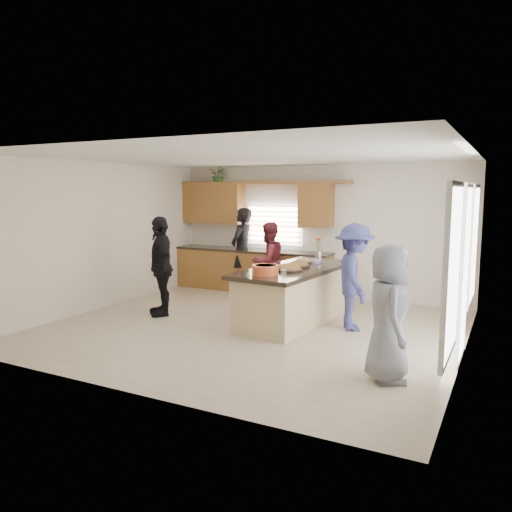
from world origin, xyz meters
The scene contains 18 objects.
floor centered at (0.00, 0.00, 0.00)m, with size 6.50×6.50×0.00m, color beige.
room_shell centered at (0.00, 0.00, 1.90)m, with size 6.52×6.02×2.81m.
back_cabinetry centered at (-1.47, 2.73, 0.91)m, with size 4.08×0.66×2.46m.
right_wall_glazing centered at (3.22, -0.13, 1.34)m, with size 0.06×4.00×2.25m.
island centered at (0.47, 0.70, 0.45)m, with size 1.38×2.79×0.95m.
platter_front centered at (0.51, 0.35, 0.98)m, with size 0.46×0.46×0.19m.
platter_mid centered at (0.50, 0.80, 0.98)m, with size 0.40×0.40×0.16m.
platter_back centered at (0.39, 1.27, 0.98)m, with size 0.31×0.31×0.12m.
salad_bowl centered at (0.34, -0.19, 1.03)m, with size 0.42×0.42×0.15m.
clear_cup centered at (0.67, -0.22, 1.00)m, with size 0.09×0.09×0.11m, color white.
plate_stack centered at (0.57, 1.44, 0.98)m, with size 0.22×0.22×0.05m, color #C894D8.
flower_vase centered at (0.50, 1.78, 1.18)m, with size 0.14×0.14×0.43m.
potted_plant centered at (-2.35, 2.82, 2.62)m, with size 0.40×0.35×0.44m, color #336729.
woman_left_back centered at (-1.62, 2.60, 0.94)m, with size 0.69×0.45×1.88m, color black.
woman_left_mid centered at (-0.67, 2.00, 0.81)m, with size 0.79×0.61×1.62m, color maroon.
woman_left_front centered at (-1.88, 0.03, 0.90)m, with size 1.06×0.44×1.81m, color black.
woman_right_back centered at (1.52, 0.69, 0.87)m, with size 1.12×0.65×1.74m, color navy.
woman_right_front centered at (2.51, -1.28, 0.82)m, with size 0.80×0.52×1.64m, color slate.
Camera 1 is at (3.76, -7.12, 2.27)m, focal length 35.00 mm.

